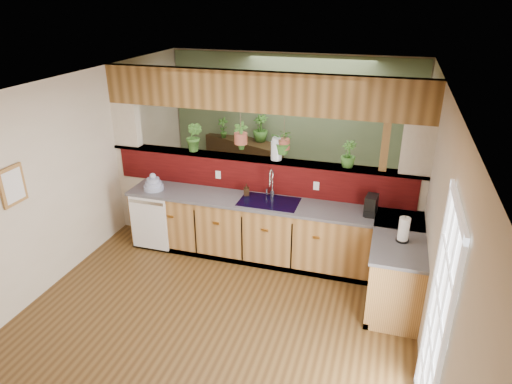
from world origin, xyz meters
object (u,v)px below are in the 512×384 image
(shelving_console, at_px, (244,166))
(coffee_maker, at_px, (371,206))
(paper_towel, at_px, (404,230))
(glass_jar, at_px, (277,148))
(soap_dispenser, at_px, (246,190))
(faucet, at_px, (271,182))
(dish_stack, at_px, (153,184))

(shelving_console, bearing_deg, coffee_maker, -20.02)
(paper_towel, bearing_deg, coffee_maker, 124.48)
(coffee_maker, xyz_separation_m, glass_jar, (-1.37, 0.38, 0.54))
(paper_towel, height_order, shelving_console, paper_towel)
(coffee_maker, distance_m, paper_towel, 0.72)
(soap_dispenser, xyz_separation_m, glass_jar, (0.36, 0.25, 0.58))
(faucet, xyz_separation_m, paper_towel, (1.78, -0.75, -0.09))
(soap_dispenser, height_order, coffee_maker, coffee_maker)
(dish_stack, bearing_deg, coffee_maker, 1.21)
(faucet, distance_m, dish_stack, 1.74)
(dish_stack, relative_size, paper_towel, 0.92)
(glass_jar, height_order, shelving_console, glass_jar)
(coffee_maker, relative_size, shelving_console, 0.17)
(paper_towel, relative_size, glass_jar, 0.91)
(faucet, xyz_separation_m, dish_stack, (-1.72, -0.23, -0.15))
(soap_dispenser, relative_size, shelving_console, 0.11)
(faucet, distance_m, coffee_maker, 1.39)
(coffee_maker, bearing_deg, soap_dispenser, -176.11)
(paper_towel, relative_size, shelving_console, 0.20)
(coffee_maker, bearing_deg, paper_towel, -47.45)
(shelving_console, bearing_deg, soap_dispenser, -48.14)
(dish_stack, xyz_separation_m, shelving_console, (0.61, 2.35, -0.48))
(soap_dispenser, xyz_separation_m, coffee_maker, (1.73, -0.13, 0.04))
(glass_jar, relative_size, shelving_console, 0.22)
(faucet, relative_size, paper_towel, 1.35)
(coffee_maker, bearing_deg, shelving_console, 145.55)
(dish_stack, distance_m, coffee_maker, 3.10)
(glass_jar, bearing_deg, soap_dispenser, -145.12)
(soap_dispenser, height_order, paper_towel, paper_towel)
(glass_jar, bearing_deg, coffee_maker, -15.54)
(glass_jar, distance_m, shelving_console, 2.45)
(glass_jar, bearing_deg, paper_towel, -28.69)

